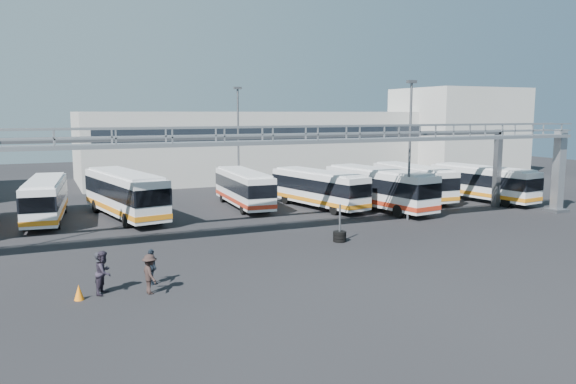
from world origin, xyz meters
name	(u,v)px	position (x,y,z in m)	size (l,w,h in m)	color
ground	(303,259)	(0.00, 0.00, 0.00)	(140.00, 140.00, 0.00)	black
gantry	(262,151)	(0.00, 5.87, 5.51)	(51.40, 5.15, 7.10)	gray
warehouse	(257,145)	(12.00, 38.00, 4.00)	(42.00, 14.00, 8.00)	#9E9E99
building_right	(457,131)	(38.00, 32.00, 5.50)	(14.00, 12.00, 11.00)	#B2B2AD
light_pole_mid	(410,143)	(12.00, 7.00, 5.73)	(0.70, 0.35, 10.21)	#4C4F54
light_pole_back	(238,137)	(4.00, 22.00, 5.73)	(0.70, 0.35, 10.21)	#4C4F54
bus_2	(45,198)	(-12.49, 17.42, 1.73)	(3.50, 10.49, 3.12)	silver
bus_3	(125,193)	(-7.00, 16.34, 1.94)	(4.75, 11.83, 3.51)	silver
bus_5	(244,187)	(2.81, 17.30, 1.71)	(2.91, 10.27, 3.08)	silver
bus_6	(319,187)	(8.38, 14.44, 1.72)	(4.37, 10.53, 3.12)	silver
bus_7	(379,187)	(12.49, 11.66, 1.87)	(4.17, 11.39, 3.38)	silver
bus_8	(413,181)	(18.25, 14.84, 1.74)	(2.91, 10.47, 3.15)	silver
bus_9	(483,182)	(23.50, 11.66, 1.74)	(3.89, 10.57, 3.14)	silver
pedestrian_a	(100,272)	(-10.61, -1.46, 0.92)	(0.67, 0.44, 1.84)	black
pedestrian_b	(104,272)	(-10.48, -1.68, 0.96)	(0.94, 0.73, 1.93)	#27212E
pedestrian_c	(150,274)	(-8.64, -2.50, 0.89)	(1.14, 0.66, 1.77)	black
pedestrian_d	(151,267)	(-8.32, -1.17, 0.84)	(0.98, 0.41, 1.67)	#19232E
cone_left	(79,292)	(-11.57, -2.11, 0.33)	(0.42, 0.42, 0.66)	orange
tire_stack	(340,235)	(3.91, 2.87, 0.39)	(0.82, 0.82, 2.33)	black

